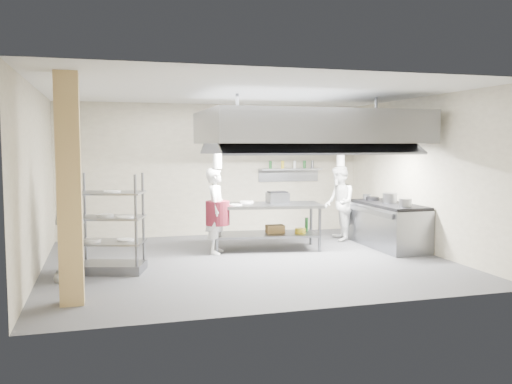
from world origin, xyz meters
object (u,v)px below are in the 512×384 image
object	(u,v)px
cooking_range	(388,227)
chef_line	(339,203)
pass_rack	(110,223)
griddle	(278,198)
chef_head	(216,211)
chef_plating	(69,217)
stockpot	(390,198)
island	(266,227)

from	to	relation	value
cooking_range	chef_line	bearing A→B (deg)	122.91
pass_rack	griddle	distance (m)	3.56
chef_head	chef_line	size ratio (longest dim) A/B	1.01
pass_rack	chef_plating	bearing A→B (deg)	-135.86
chef_head	chef_line	xyz separation A→B (m)	(2.85, 0.65, -0.01)
stockpot	chef_line	bearing A→B (deg)	124.72
island	chef_plating	world-z (taller)	chef_plating
chef_line	griddle	xyz separation A→B (m)	(-1.53, -0.37, 0.20)
griddle	stockpot	xyz separation A→B (m)	(2.20, -0.60, -0.01)
cooking_range	griddle	xyz separation A→B (m)	(-2.17, 0.62, 0.59)
chef_line	griddle	world-z (taller)	chef_line
cooking_range	island	bearing A→B (deg)	169.28
island	chef_head	world-z (taller)	chef_head
pass_rack	chef_line	size ratio (longest dim) A/B	0.99
island	cooking_range	size ratio (longest dim) A/B	1.08
pass_rack	stockpot	distance (m)	5.55
island	cooking_range	bearing A→B (deg)	-2.31
pass_rack	chef_line	distance (m)	5.11
chef_head	griddle	distance (m)	1.36
island	stockpot	distance (m)	2.59
chef_plating	griddle	distance (m)	4.24
chef_head	stockpot	bearing A→B (deg)	-75.39
chef_head	chef_plating	bearing A→B (deg)	137.55
island	chef_head	size ratio (longest dim) A/B	1.32
chef_head	pass_rack	bearing A→B (deg)	137.56
chef_plating	stockpot	world-z (taller)	chef_plating
chef_head	stockpot	xyz separation A→B (m)	(3.52, -0.32, 0.18)
griddle	chef_line	bearing A→B (deg)	11.83
pass_rack	stockpot	bearing A→B (deg)	23.87
chef_line	pass_rack	bearing A→B (deg)	-56.41
chef_head	stockpot	world-z (taller)	chef_head
chef_line	chef_plating	distance (m)	5.80
chef_plating	stockpot	bearing A→B (deg)	100.97
chef_line	chef_plating	world-z (taller)	chef_plating
griddle	stockpot	bearing A→B (deg)	-17.12
chef_plating	stockpot	xyz separation A→B (m)	(6.11, 1.04, 0.04)
chef_line	griddle	distance (m)	1.58
pass_rack	chef_line	xyz separation A→B (m)	(4.83, 1.69, 0.01)
chef_line	cooking_range	bearing A→B (deg)	47.21
pass_rack	chef_line	bearing A→B (deg)	35.72
pass_rack	chef_head	distance (m)	2.23
chef_head	chef_plating	distance (m)	2.93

